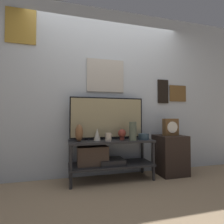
# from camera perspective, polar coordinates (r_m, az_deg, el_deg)

# --- Properties ---
(ground_plane) EXTENTS (12.00, 12.00, 0.00)m
(ground_plane) POSITION_cam_1_polar(r_m,az_deg,el_deg) (2.51, 1.39, -23.14)
(ground_plane) COLOR #997F60
(wall_back) EXTENTS (6.40, 0.08, 2.70)m
(wall_back) POSITION_cam_1_polar(r_m,az_deg,el_deg) (2.88, -1.65, 7.07)
(wall_back) COLOR #B2BCC6
(wall_back) RESTS_ON ground_plane
(media_console) EXTENTS (1.23, 0.44, 0.58)m
(media_console) POSITION_cam_1_polar(r_m,az_deg,el_deg) (2.62, -2.57, -13.88)
(media_console) COLOR #232326
(media_console) RESTS_ON ground_plane
(television) EXTENTS (1.13, 0.05, 0.64)m
(television) POSITION_cam_1_polar(r_m,az_deg,el_deg) (2.67, -1.51, -1.90)
(television) COLOR black
(television) RESTS_ON media_console
(vase_tall_ceramic) EXTENTS (0.11, 0.11, 0.27)m
(vase_tall_ceramic) POSITION_cam_1_polar(r_m,az_deg,el_deg) (2.55, 6.81, -6.25)
(vase_tall_ceramic) COLOR #4C5647
(vase_tall_ceramic) RESTS_ON media_console
(vase_wide_bowl) EXTENTS (0.16, 0.16, 0.08)m
(vase_wide_bowl) POSITION_cam_1_polar(r_m,az_deg,el_deg) (2.72, 10.29, -7.91)
(vase_wide_bowl) COLOR #2D4251
(vase_wide_bowl) RESTS_ON media_console
(vase_urn_stoneware) EXTENTS (0.11, 0.12, 0.24)m
(vase_urn_stoneware) POSITION_cam_1_polar(r_m,az_deg,el_deg) (2.47, -10.69, -6.74)
(vase_urn_stoneware) COLOR brown
(vase_urn_stoneware) RESTS_ON media_console
(vase_slim_bronze) EXTENTS (0.10, 0.10, 0.18)m
(vase_slim_bronze) POSITION_cam_1_polar(r_m,az_deg,el_deg) (2.56, -4.88, -7.25)
(vase_slim_bronze) COLOR beige
(vase_slim_bronze) RESTS_ON media_console
(candle_jar) EXTENTS (0.09, 0.09, 0.12)m
(candle_jar) POSITION_cam_1_polar(r_m,az_deg,el_deg) (2.48, -1.19, -8.18)
(candle_jar) COLOR #C1B29E
(candle_jar) RESTS_ON media_console
(decorative_bust) EXTENTS (0.12, 0.12, 0.16)m
(decorative_bust) POSITION_cam_1_polar(r_m,az_deg,el_deg) (2.60, 3.29, -7.10)
(decorative_bust) COLOR brown
(decorative_bust) RESTS_ON media_console
(side_table) EXTENTS (0.44, 0.43, 0.62)m
(side_table) POSITION_cam_1_polar(r_m,az_deg,el_deg) (3.06, 18.44, -13.05)
(side_table) COLOR black
(side_table) RESTS_ON ground_plane
(mantel_clock) EXTENTS (0.24, 0.11, 0.27)m
(mantel_clock) POSITION_cam_1_polar(r_m,az_deg,el_deg) (2.99, 18.58, -4.68)
(mantel_clock) COLOR brown
(mantel_clock) RESTS_ON side_table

